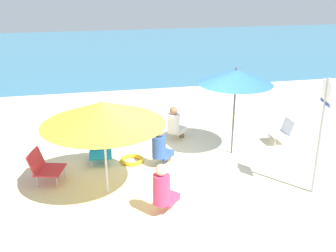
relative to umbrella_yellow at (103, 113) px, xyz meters
The scene contains 13 objects.
ground_plane 2.17m from the umbrella_yellow, 21.03° to the left, with size 40.00×40.00×0.00m, color beige.
sea_water 15.05m from the umbrella_yellow, 84.60° to the left, with size 40.00×16.00×0.01m, color teal.
umbrella_yellow is the anchor object (origin of this frame).
umbrella_blue 3.11m from the umbrella_yellow, 22.68° to the left, with size 1.59×1.59×1.97m.
beach_chair_a 4.65m from the umbrella_yellow, 19.20° to the left, with size 0.51×0.48×0.59m.
beach_chair_b 1.81m from the umbrella_yellow, 149.65° to the left, with size 0.70×0.69×0.64m.
beach_chair_c 1.88m from the umbrella_yellow, 92.02° to the left, with size 0.50×0.58×0.53m.
person_a 1.83m from the umbrella_yellow, 37.00° to the left, with size 0.50×0.49×0.91m.
person_b 3.00m from the umbrella_yellow, 50.56° to the left, with size 0.52×0.50×0.88m.
person_c 1.66m from the umbrella_yellow, 45.94° to the right, with size 0.50×0.50×0.94m.
warning_sign 3.80m from the umbrella_yellow, 11.69° to the right, with size 0.12×0.42×2.17m.
swim_ring 2.03m from the umbrella_yellow, 63.32° to the left, with size 0.51×0.51×0.08m, color yellow.
beach_bag 2.35m from the umbrella_yellow, 43.02° to the left, with size 0.32×0.17×0.24m, color silver.
Camera 1 is at (-1.67, -7.13, 3.79)m, focal length 42.91 mm.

